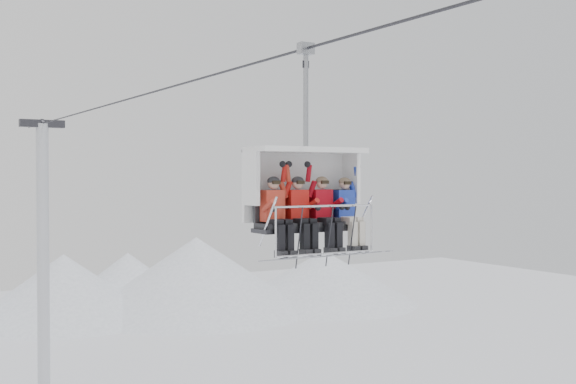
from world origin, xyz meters
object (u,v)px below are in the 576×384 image
lift_tower_right (43,286)px  skier_far_right (347,211)px  skier_center_right (324,211)px  skier_center_left (300,212)px  chairlift_carrier (302,187)px  skier_far_left (276,213)px

lift_tower_right → skier_far_right: lift_tower_right is taller
lift_tower_right → skier_center_right: lift_tower_right is taller
skier_center_left → skier_center_right: size_ratio=1.00×
chairlift_carrier → skier_center_left: bearing=-128.5°
skier_far_left → skier_far_right: 1.60m
chairlift_carrier → skier_far_right: chairlift_carrier is taller
skier_center_left → chairlift_carrier: bearing=51.5°
chairlift_carrier → skier_center_right: bearing=-44.9°
chairlift_carrier → skier_center_left: 0.61m
lift_tower_right → skier_far_left: lift_tower_right is taller
chairlift_carrier → skier_center_right: size_ratio=2.36×
chairlift_carrier → skier_center_right: (0.31, -0.30, -0.46)m
lift_tower_right → chairlift_carrier: bearing=-90.0°
skier_center_left → skier_far_right: bearing=-0.1°
lift_tower_right → chairlift_carrier: 23.06m
chairlift_carrier → skier_far_left: (-0.77, -0.30, -0.46)m
skier_far_right → skier_center_right: bearing=179.7°
skier_far_left → skier_center_right: bearing=0.0°
skier_center_right → skier_far_right: 0.53m
skier_far_left → skier_center_left: 0.52m
lift_tower_right → skier_center_right: size_ratio=7.99×
skier_center_left → skier_far_right: size_ratio=1.00×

